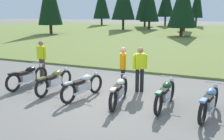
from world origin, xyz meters
The scene contains 12 objects.
ground_plane centered at (0.00, 0.00, 0.00)m, with size 140.00×140.00×0.00m, color slate.
grass_moorland centered at (0.00, 26.17, 0.05)m, with size 80.00×44.00×0.10m, color olive.
forest_treeline centered at (0.82, 32.69, 4.36)m, with size 42.45×27.34×8.40m.
motorcycle_black centered at (-3.40, 0.13, 0.44)m, with size 0.62×2.10×0.88m.
motorcycle_olive centered at (-2.05, 0.00, 0.44)m, with size 0.62×2.10×0.88m.
motorcycle_silver centered at (-0.75, -0.18, 0.44)m, with size 0.71×2.07×0.88m.
motorcycle_cream centered at (0.61, -0.23, 0.44)m, with size 0.63×2.10×0.88m.
motorcycle_british_green centered at (2.05, 0.01, 0.44)m, with size 0.62×2.10×0.88m.
motorcycle_sky_blue centered at (3.35, -0.18, 0.44)m, with size 0.63×2.09×0.88m.
rider_in_hivis_vest centered at (0.22, 1.11, 0.95)m, with size 0.32×0.53×1.67m.
rider_with_back_turned centered at (-3.79, 1.53, 0.95)m, with size 0.54×0.29×1.67m.
rider_near_row_end centered at (0.82, 1.29, 0.95)m, with size 0.47×0.39×1.67m.
Camera 1 is at (3.61, -7.79, 2.97)m, focal length 42.28 mm.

